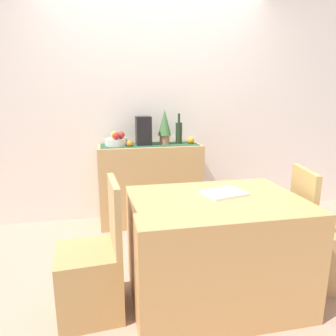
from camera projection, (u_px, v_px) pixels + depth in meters
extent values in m
cube|color=tan|center=(177.00, 262.00, 2.72)|extent=(6.40, 6.40, 0.02)
cube|color=silver|center=(154.00, 101.00, 3.54)|extent=(6.40, 0.06, 2.70)
cube|color=tan|center=(150.00, 184.00, 3.48)|extent=(1.12, 0.42, 0.89)
cube|color=#244E34|center=(150.00, 145.00, 3.38)|extent=(1.05, 0.32, 0.01)
cylinder|color=silver|center=(116.00, 142.00, 3.30)|extent=(0.24, 0.24, 0.07)
sphere|color=gold|center=(114.00, 135.00, 3.27)|extent=(0.07, 0.07, 0.07)
sphere|color=red|center=(121.00, 135.00, 3.27)|extent=(0.08, 0.08, 0.08)
sphere|color=gold|center=(115.00, 134.00, 3.35)|extent=(0.07, 0.07, 0.07)
sphere|color=red|center=(116.00, 136.00, 3.21)|extent=(0.07, 0.07, 0.07)
cylinder|color=#21311D|center=(179.00, 133.00, 3.41)|extent=(0.07, 0.07, 0.23)
cylinder|color=#21311D|center=(179.00, 118.00, 3.38)|extent=(0.03, 0.03, 0.10)
cube|color=black|center=(143.00, 131.00, 3.33)|extent=(0.16, 0.18, 0.31)
cylinder|color=#AB7157|center=(165.00, 140.00, 3.40)|extent=(0.11, 0.11, 0.10)
cone|color=#416E3D|center=(165.00, 122.00, 3.36)|extent=(0.14, 0.14, 0.28)
sphere|color=orange|center=(191.00, 140.00, 3.42)|extent=(0.08, 0.08, 0.08)
sphere|color=orange|center=(130.00, 144.00, 3.25)|extent=(0.07, 0.07, 0.07)
cube|color=tan|center=(215.00, 249.00, 2.16)|extent=(1.15, 0.84, 0.74)
cube|color=white|center=(224.00, 193.00, 2.17)|extent=(0.32, 0.27, 0.02)
cube|color=tan|center=(90.00, 282.00, 2.03)|extent=(0.43, 0.43, 0.45)
cube|color=tan|center=(115.00, 215.00, 1.98)|extent=(0.07, 0.40, 0.45)
cube|color=tan|center=(321.00, 256.00, 2.36)|extent=(0.47, 0.47, 0.45)
cube|color=tan|center=(303.00, 199.00, 2.26)|extent=(0.12, 0.40, 0.45)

